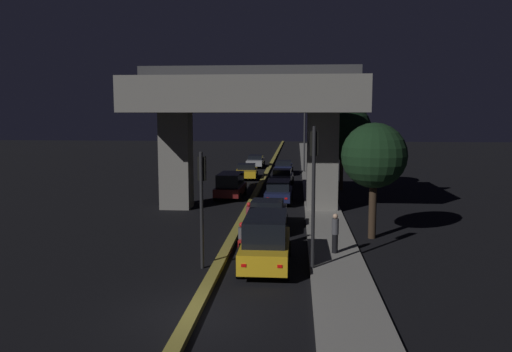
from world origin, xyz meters
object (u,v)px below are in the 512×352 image
car_grey_fourth (282,177)px  car_taxi_yellow_second_oncoming (247,171)px  car_black_second (267,215)px  pedestrian_on_sidewalk (335,233)px  car_dark_red_lead_oncoming (230,185)px  car_silver_third_oncoming (256,161)px  traffic_light_left_of_median (202,189)px  car_dark_blue_fifth (284,167)px  car_taxi_yellow_lead (266,240)px  traffic_light_right_of_median (314,174)px  car_dark_blue_third (279,191)px  motorcycle_red_filtering_near (242,240)px  street_lamp (300,131)px  motorcycle_black_filtering_mid (249,217)px

car_grey_fourth → car_taxi_yellow_second_oncoming: 5.88m
car_black_second → pedestrian_on_sidewalk: bearing=-144.2°
car_dark_red_lead_oncoming → car_taxi_yellow_second_oncoming: (0.08, 11.07, -0.25)m
car_silver_third_oncoming → pedestrian_on_sidewalk: size_ratio=2.67×
traffic_light_left_of_median → pedestrian_on_sidewalk: (5.42, 2.15, -2.18)m
car_grey_fourth → car_dark_blue_fifth: size_ratio=0.98×
car_dark_red_lead_oncoming → traffic_light_left_of_median: bearing=5.9°
car_taxi_yellow_lead → traffic_light_right_of_median: bearing=-103.0°
car_dark_blue_third → car_dark_blue_fifth: size_ratio=0.98×
car_taxi_yellow_lead → car_dark_red_lead_oncoming: 16.89m
motorcycle_red_filtering_near → street_lamp: bearing=-4.6°
traffic_light_right_of_median → pedestrian_on_sidewalk: bearing=64.3°
car_grey_fourth → pedestrian_on_sidewalk: size_ratio=2.40×
street_lamp → car_taxi_yellow_second_oncoming: 8.32m
traffic_light_right_of_median → car_taxi_yellow_second_oncoming: size_ratio=1.27×
car_black_second → pedestrian_on_sidewalk: pedestrian_on_sidewalk is taller
car_silver_third_oncoming → traffic_light_left_of_median: bearing=1.7°
car_dark_blue_fifth → car_dark_red_lead_oncoming: (-3.53, -15.23, 0.26)m
car_silver_third_oncoming → motorcycle_black_filtering_mid: size_ratio=2.52×
car_grey_fourth → traffic_light_right_of_median: bearing=-172.6°
car_black_second → motorcycle_black_filtering_mid: 1.14m
street_lamp → pedestrian_on_sidewalk: bearing=-87.5°
car_dark_red_lead_oncoming → motorcycle_black_filtering_mid: (2.29, -9.61, -0.37)m
traffic_light_left_of_median → car_dark_red_lead_oncoming: bearing=93.8°
pedestrian_on_sidewalk → car_silver_third_oncoming: bearing=100.1°
car_dark_red_lead_oncoming → motorcycle_red_filtering_near: size_ratio=2.39×
car_dark_blue_third → pedestrian_on_sidewalk: size_ratio=2.39×
motorcycle_red_filtering_near → car_dark_red_lead_oncoming: bearing=9.9°
traffic_light_left_of_median → pedestrian_on_sidewalk: 6.23m
traffic_light_left_of_median → car_dark_blue_third: bearing=80.5°
car_black_second → motorcycle_red_filtering_near: car_black_second is taller
car_dark_blue_fifth → car_grey_fourth: bearing=-178.3°
car_taxi_yellow_second_oncoming → motorcycle_red_filtering_near: (2.39, -25.87, -0.11)m
motorcycle_black_filtering_mid → pedestrian_on_sidewalk: (4.26, -5.16, 0.42)m
traffic_light_left_of_median → car_taxi_yellow_lead: 3.31m
car_black_second → car_grey_fourth: car_black_second is taller
car_taxi_yellow_lead → motorcycle_black_filtering_mid: 7.03m
pedestrian_on_sidewalk → traffic_light_left_of_median: bearing=-158.4°
traffic_light_right_of_median → car_grey_fourth: bearing=94.6°
motorcycle_red_filtering_near → motorcycle_black_filtering_mid: motorcycle_red_filtering_near is taller
traffic_light_left_of_median → car_dark_blue_fifth: (2.40, 32.14, -2.49)m
motorcycle_black_filtering_mid → car_taxi_yellow_lead: bearing=-167.2°
street_lamp → car_dark_red_lead_oncoming: 17.64m
traffic_light_right_of_median → motorcycle_black_filtering_mid: (-3.22, 7.31, -3.26)m
car_dark_blue_third → car_grey_fourth: (-0.01, 8.33, -0.09)m
pedestrian_on_sidewalk → car_taxi_yellow_lead: bearing=-149.3°
car_dark_blue_fifth → car_dark_red_lead_oncoming: bearing=168.0°
car_taxi_yellow_lead → car_silver_third_oncoming: car_taxi_yellow_lead is taller
traffic_light_left_of_median → car_dark_blue_fifth: size_ratio=1.11×
car_taxi_yellow_lead → pedestrian_on_sidewalk: bearing=-59.3°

